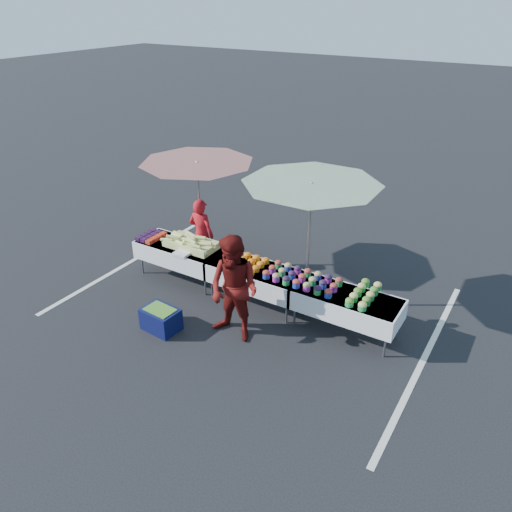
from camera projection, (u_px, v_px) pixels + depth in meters
The scene contains 17 objects.
ground at pixel (256, 302), 9.56m from camera, with size 80.00×80.00×0.00m, color black.
stripe_left at pixel (133, 260), 11.04m from camera, with size 0.10×5.00×0.00m, color silver.
stripe_right at pixel (424, 359), 8.08m from camera, with size 0.10×5.00×0.00m, color silver.
table_left at pixel (181, 252), 10.12m from camera, with size 1.86×0.81×0.75m.
table_center at pixel (256, 276), 9.29m from camera, with size 1.86×0.81×0.75m.
table_right at pixel (346, 304), 8.46m from camera, with size 1.86×0.81×0.75m.
berry_punnets at pixel (151, 236), 10.31m from camera, with size 0.40×0.54×0.08m.
corn_pile at pixel (191, 243), 9.92m from camera, with size 1.16×0.57×0.26m.
plastic_bags at pixel (182, 253), 9.67m from camera, with size 0.30×0.25×0.05m, color white.
carrot_bowls at pixel (244, 262), 9.29m from camera, with size 0.75×0.69×0.11m.
potato_cups at pixel (302, 278), 8.73m from camera, with size 1.34×0.58×0.16m.
bean_baskets at pixel (364, 294), 8.28m from camera, with size 0.36×0.86×0.15m.
vendor at pixel (201, 234), 10.44m from camera, with size 0.57×0.37×1.55m, color red.
customer at pixel (234, 289), 8.19m from camera, with size 0.91×0.71×1.88m, color #60100E.
umbrella_left at pixel (198, 172), 9.88m from camera, with size 2.42×2.42×2.33m.
umbrella_right at pixel (311, 194), 8.42m from camera, with size 3.17×3.17×2.46m.
storage_bin at pixel (161, 319), 8.71m from camera, with size 0.66×0.50×0.41m.
Camera 1 is at (4.21, -6.84, 5.26)m, focal length 35.00 mm.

